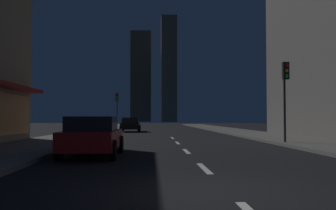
{
  "coord_description": "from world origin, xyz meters",
  "views": [
    {
      "loc": [
        -1.46,
        -6.94,
        1.39
      ],
      "look_at": [
        0.0,
        25.56,
        2.55
      ],
      "focal_mm": 39.4,
      "sensor_mm": 36.0,
      "label": 1
    }
  ],
  "objects_px": {
    "street_lamp_right": "(323,26)",
    "car_parked_far": "(131,125)",
    "traffic_light_near_right": "(285,84)",
    "traffic_light_far_left": "(117,103)",
    "car_parked_near": "(93,136)",
    "fire_hydrant_far_left": "(87,132)"
  },
  "relations": [
    {
      "from": "street_lamp_right",
      "to": "car_parked_far",
      "type": "bearing_deg",
      "value": 110.91
    },
    {
      "from": "traffic_light_far_left",
      "to": "car_parked_near",
      "type": "bearing_deg",
      "value": -86.34
    },
    {
      "from": "traffic_light_near_right",
      "to": "fire_hydrant_far_left",
      "type": "bearing_deg",
      "value": 149.58
    },
    {
      "from": "car_parked_far",
      "to": "traffic_light_near_right",
      "type": "distance_m",
      "value": 21.18
    },
    {
      "from": "fire_hydrant_far_left",
      "to": "traffic_light_far_left",
      "type": "xyz_separation_m",
      "value": [
        0.4,
        17.76,
        2.74
      ]
    },
    {
      "from": "fire_hydrant_far_left",
      "to": "traffic_light_near_right",
      "type": "distance_m",
      "value": 13.5
    },
    {
      "from": "car_parked_far",
      "to": "traffic_light_near_right",
      "type": "height_order",
      "value": "traffic_light_near_right"
    },
    {
      "from": "fire_hydrant_far_left",
      "to": "car_parked_near",
      "type": "bearing_deg",
      "value": -79.1
    },
    {
      "from": "car_parked_near",
      "to": "street_lamp_right",
      "type": "xyz_separation_m",
      "value": [
        8.98,
        0.71,
        4.33
      ]
    },
    {
      "from": "car_parked_far",
      "to": "fire_hydrant_far_left",
      "type": "relative_size",
      "value": 6.48
    },
    {
      "from": "traffic_light_far_left",
      "to": "traffic_light_near_right",
      "type": "bearing_deg",
      "value": -65.78
    },
    {
      "from": "car_parked_far",
      "to": "traffic_light_far_left",
      "type": "xyz_separation_m",
      "value": [
        -1.9,
        5.48,
        2.45
      ]
    },
    {
      "from": "car_parked_near",
      "to": "car_parked_far",
      "type": "distance_m",
      "value": 24.22
    },
    {
      "from": "car_parked_far",
      "to": "car_parked_near",
      "type": "bearing_deg",
      "value": -90.0
    },
    {
      "from": "car_parked_far",
      "to": "traffic_light_far_left",
      "type": "distance_m",
      "value": 6.3
    },
    {
      "from": "car_parked_near",
      "to": "fire_hydrant_far_left",
      "type": "bearing_deg",
      "value": 100.9
    },
    {
      "from": "street_lamp_right",
      "to": "car_parked_near",
      "type": "bearing_deg",
      "value": -175.49
    },
    {
      "from": "car_parked_far",
      "to": "traffic_light_far_left",
      "type": "bearing_deg",
      "value": 109.11
    },
    {
      "from": "car_parked_near",
      "to": "traffic_light_far_left",
      "type": "xyz_separation_m",
      "value": [
        -1.9,
        29.7,
        2.45
      ]
    },
    {
      "from": "fire_hydrant_far_left",
      "to": "traffic_light_far_left",
      "type": "bearing_deg",
      "value": 88.71
    },
    {
      "from": "traffic_light_near_right",
      "to": "traffic_light_far_left",
      "type": "xyz_separation_m",
      "value": [
        -11.0,
        24.46,
        0.0
      ]
    },
    {
      "from": "fire_hydrant_far_left",
      "to": "traffic_light_far_left",
      "type": "height_order",
      "value": "traffic_light_far_left"
    }
  ]
}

